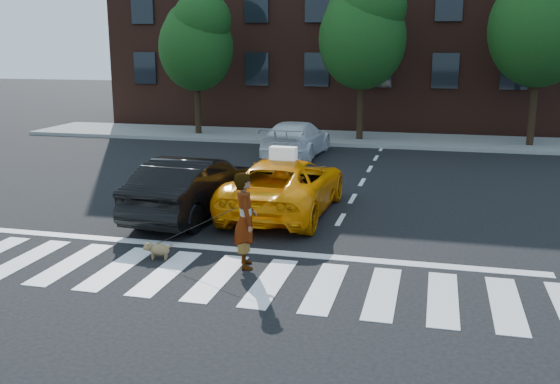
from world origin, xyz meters
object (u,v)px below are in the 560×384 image
tree_mid (363,28)px  woman (245,220)px  taxi (285,186)px  dog (157,249)px  white_suv (296,139)px  tree_right (542,16)px  tree_left (196,38)px  black_sedan (193,187)px

tree_mid → woman: bearing=-90.7°
taxi → dog: size_ratio=8.37×
tree_mid → white_suv: 6.21m
taxi → woman: woman is taller
taxi → woman: size_ratio=2.72×
tree_right → white_suv: tree_right is taller
taxi → tree_right: bearing=-119.7°
tree_right → taxi: tree_right is taller
tree_left → tree_mid: (7.50, -0.00, 0.41)m
tree_left → tree_right: bearing=-0.0°
black_sedan → tree_left: bearing=-64.4°
dog → tree_mid: bearing=70.8°
tree_left → dog: bearing=-71.5°
tree_left → dog: tree_left is taller
tree_mid → white_suv: tree_mid is taller
tree_mid → black_sedan: 13.99m
tree_right → woman: tree_right is taller
tree_mid → black_sedan: tree_mid is taller
black_sedan → dog: size_ratio=7.57×
taxi → black_sedan: size_ratio=1.11×
white_suv → dog: (-0.10, -12.14, -0.47)m
black_sedan → woman: 3.95m
taxi → white_suv: (-1.53, 8.08, -0.02)m
taxi → white_suv: 8.23m
white_suv → woman: size_ratio=2.52×
white_suv → taxi: bearing=102.9°
tree_mid → tree_left: bearing=180.0°
taxi → white_suv: size_ratio=1.08×
tree_right → black_sedan: (-9.53, -13.13, -4.52)m
tree_left → woman: (7.30, -16.31, -3.52)m
tree_left → black_sedan: size_ratio=1.43×
tree_right → taxi: 15.03m
tree_right → white_suv: bearing=-155.0°
tree_mid → dog: 17.08m
tree_left → black_sedan: tree_left is taller
tree_mid → white_suv: size_ratio=1.53×
tree_mid → taxi: tree_mid is taller
white_suv → woman: 12.26m
woman → dog: size_ratio=3.08×
black_sedan → taxi: bearing=-152.7°
tree_right → white_suv: 10.87m
tree_left → black_sedan: 14.52m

